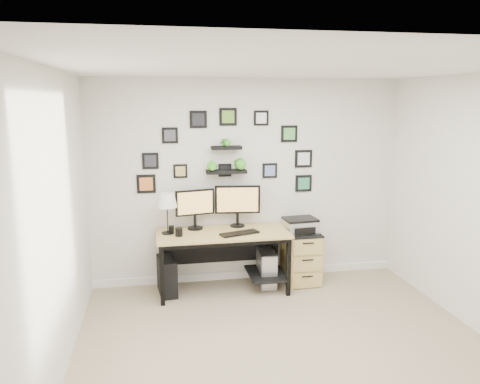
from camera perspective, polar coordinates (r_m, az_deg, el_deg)
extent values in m
plane|color=tan|center=(4.61, 6.24, -19.29)|extent=(4.00, 4.00, 0.00)
plane|color=white|center=(3.98, 7.06, 14.93)|extent=(4.00, 4.00, 0.00)
plane|color=silver|center=(6.00, 1.03, 1.30)|extent=(4.00, 0.00, 4.00)
plane|color=silver|center=(2.39, 21.35, -15.39)|extent=(4.00, 0.00, 4.00)
plane|color=silver|center=(4.02, -21.90, -4.58)|extent=(0.00, 4.00, 4.00)
cube|color=white|center=(6.33, 1.01, -9.95)|extent=(4.00, 0.03, 0.10)
cube|color=tan|center=(5.71, -2.11, -5.06)|extent=(1.60, 0.70, 0.03)
cube|color=black|center=(5.72, -2.10, -5.44)|extent=(1.54, 0.64, 0.05)
cube|color=black|center=(6.10, -2.55, -6.67)|extent=(1.44, 0.02, 0.41)
cube|color=black|center=(5.99, 3.22, -9.88)|extent=(0.45, 0.63, 0.03)
cube|color=black|center=(5.49, -9.49, -10.02)|extent=(0.05, 0.05, 0.72)
cube|color=black|center=(6.06, -9.61, -7.97)|extent=(0.05, 0.05, 0.72)
cube|color=black|center=(5.71, 5.94, -9.10)|extent=(0.05, 0.05, 0.72)
cube|color=black|center=(6.25, 4.38, -7.23)|extent=(0.05, 0.05, 0.72)
cylinder|color=black|center=(5.87, -5.48, -4.40)|extent=(0.22, 0.22, 0.02)
cylinder|color=black|center=(5.84, -5.50, -3.60)|extent=(0.04, 0.04, 0.17)
cube|color=black|center=(5.78, -5.53, -1.28)|extent=(0.48, 0.13, 0.32)
cube|color=tan|center=(5.76, -5.47, -1.32)|extent=(0.43, 0.09, 0.27)
cylinder|color=black|center=(5.95, -0.30, -4.11)|extent=(0.20, 0.20, 0.02)
cylinder|color=black|center=(5.93, -0.30, -3.36)|extent=(0.04, 0.04, 0.16)
cube|color=black|center=(5.87, -0.30, -0.92)|extent=(0.57, 0.10, 0.36)
cube|color=tan|center=(5.85, -0.29, -0.96)|extent=(0.51, 0.07, 0.31)
cube|color=black|center=(5.61, -0.06, -5.06)|extent=(0.50, 0.29, 0.02)
cube|color=black|center=(5.68, 1.68, -4.83)|extent=(0.07, 0.10, 0.03)
cylinder|color=black|center=(5.71, -8.78, -4.95)|extent=(0.15, 0.15, 0.01)
cylinder|color=black|center=(5.66, -8.85, -2.75)|extent=(0.01, 0.01, 0.45)
cone|color=white|center=(5.62, -8.90, -1.00)|extent=(0.24, 0.24, 0.17)
cylinder|color=black|center=(5.58, -7.46, -4.87)|extent=(0.09, 0.09, 0.10)
cylinder|color=black|center=(5.74, -8.36, -4.50)|extent=(0.07, 0.07, 0.08)
cube|color=black|center=(5.86, -8.89, -10.07)|extent=(0.24, 0.46, 0.44)
cube|color=gray|center=(6.05, 3.23, -9.21)|extent=(0.23, 0.46, 0.45)
cube|color=silver|center=(5.84, 3.63, -9.98)|extent=(0.18, 0.02, 0.42)
cube|color=tan|center=(6.16, 7.44, -7.93)|extent=(0.42, 0.50, 0.65)
cube|color=black|center=(6.06, 7.52, -4.93)|extent=(0.43, 0.51, 0.02)
cube|color=tan|center=(6.00, 8.16, -10.67)|extent=(0.39, 0.02, 0.18)
cylinder|color=black|center=(5.97, 8.22, -10.17)|extent=(0.14, 0.02, 0.02)
cube|color=tan|center=(5.93, 8.21, -8.72)|extent=(0.39, 0.02, 0.18)
cylinder|color=black|center=(5.89, 8.27, -8.21)|extent=(0.14, 0.02, 0.02)
cube|color=tan|center=(5.86, 8.27, -6.73)|extent=(0.39, 0.02, 0.18)
cylinder|color=black|center=(5.83, 8.34, -6.20)|extent=(0.14, 0.02, 0.02)
cube|color=silver|center=(6.01, 7.34, -4.16)|extent=(0.43, 0.34, 0.16)
cube|color=black|center=(5.99, 7.36, -3.31)|extent=(0.43, 0.34, 0.03)
cube|color=black|center=(5.87, 7.95, -4.78)|extent=(0.28, 0.04, 0.09)
cube|color=black|center=(5.84, -1.68, 2.50)|extent=(0.50, 0.18, 0.04)
cube|color=black|center=(5.79, -1.68, 5.42)|extent=(0.38, 0.15, 0.04)
imported|color=green|center=(5.79, -3.35, 3.97)|extent=(0.15, 0.12, 0.27)
imported|color=green|center=(5.85, -0.04, 4.05)|extent=(0.15, 0.15, 0.27)
imported|color=green|center=(5.78, -1.69, 6.88)|extent=(0.13, 0.09, 0.25)
cube|color=black|center=(5.80, -8.55, 6.84)|extent=(0.19, 0.02, 0.19)
cube|color=#3D3F43|center=(5.79, -8.54, 6.83)|extent=(0.14, 0.00, 0.14)
cube|color=black|center=(5.94, 2.59, 9.00)|extent=(0.19, 0.02, 0.19)
cube|color=white|center=(5.93, 2.62, 8.99)|extent=(0.13, 0.00, 0.13)
cube|color=black|center=(6.03, 3.65, 2.61)|extent=(0.19, 0.02, 0.19)
cube|color=#6773B4|center=(6.02, 3.68, 2.60)|extent=(0.13, 0.00, 0.13)
cube|color=black|center=(5.86, -1.47, 9.15)|extent=(0.22, 0.02, 0.22)
cube|color=#5E9130|center=(5.85, -1.45, 9.15)|extent=(0.15, 0.00, 0.15)
cube|color=black|center=(6.05, 6.02, 7.07)|extent=(0.21, 0.02, 0.21)
cube|color=#53A34A|center=(6.04, 6.05, 7.07)|extent=(0.15, 0.00, 0.15)
cube|color=black|center=(6.14, 7.74, 4.04)|extent=(0.23, 0.02, 0.23)
cube|color=silver|center=(6.13, 7.78, 4.03)|extent=(0.16, 0.00, 0.16)
cube|color=black|center=(5.87, -11.36, 0.98)|extent=(0.23, 0.02, 0.23)
cube|color=orange|center=(5.86, -11.36, 0.96)|extent=(0.16, 0.00, 0.16)
cube|color=black|center=(5.83, -10.87, 3.75)|extent=(0.20, 0.02, 0.20)
cube|color=#282A30|center=(5.82, -10.87, 3.73)|extent=(0.14, 0.00, 0.14)
cube|color=black|center=(5.91, -1.85, 2.68)|extent=(0.16, 0.02, 0.16)
cube|color=black|center=(5.90, -1.83, 2.66)|extent=(0.11, 0.00, 0.11)
cube|color=black|center=(5.81, -5.11, 8.81)|extent=(0.21, 0.02, 0.21)
cube|color=black|center=(5.80, -5.10, 8.80)|extent=(0.15, 0.00, 0.15)
cube|color=black|center=(6.19, 7.75, 1.05)|extent=(0.22, 0.02, 0.22)
cube|color=#2F8259|center=(6.18, 7.78, 1.04)|extent=(0.15, 0.00, 0.15)
cube|color=black|center=(5.86, -7.28, 2.54)|extent=(0.17, 0.02, 0.17)
cube|color=tan|center=(5.85, -7.28, 2.53)|extent=(0.12, 0.00, 0.12)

